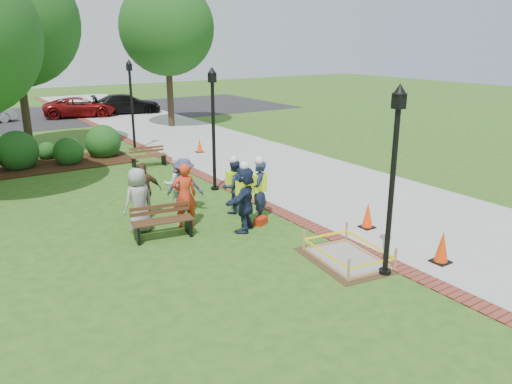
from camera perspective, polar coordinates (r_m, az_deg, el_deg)
ground at (r=13.17m, az=1.06°, el=-5.79°), size 100.00×100.00×0.00m
sidewalk at (r=23.82m, az=-2.62°, el=4.63°), size 6.00×60.00×0.02m
brick_edging at (r=22.38m, az=-9.79°, el=3.60°), size 0.50×60.00×0.03m
mulch_bed at (r=22.92m, az=-22.78°, el=2.84°), size 7.00×3.00×0.05m
parking_lot at (r=37.99m, az=-22.86°, el=7.96°), size 36.00×12.00×0.01m
wet_concrete_pad at (r=12.29m, az=10.40°, el=-6.63°), size 1.99×2.51×0.55m
bench_near at (r=13.59m, az=-10.58°, el=-4.09°), size 1.68×0.79×0.87m
bench_far at (r=21.48m, az=-12.16°, el=3.56°), size 1.52×0.63×0.80m
cone_front at (r=12.65m, az=20.49°, el=-6.00°), size 0.41×0.41×0.81m
cone_back at (r=14.36m, az=12.64°, el=-2.70°), size 0.38×0.38×0.76m
cone_far at (r=23.73m, az=-6.47°, el=5.27°), size 0.34×0.34×0.67m
toolbox at (r=14.39m, az=0.55°, el=-3.32°), size 0.48×0.38×0.21m
lamp_near at (r=11.05m, az=15.43°, el=2.66°), size 0.28×0.28×4.26m
lamp_mid at (r=17.27m, az=-4.91°, el=8.20°), size 0.28×0.28×4.26m
lamp_far at (r=24.54m, az=-14.06°, el=10.36°), size 0.28×0.28×4.26m
tree_back at (r=25.46m, az=-25.99°, el=17.03°), size 5.67×5.67×8.69m
tree_right at (r=31.08m, az=-10.16°, el=17.96°), size 5.53×5.53×8.55m
shrub_b at (r=22.91m, az=-25.41°, el=2.46°), size 1.70×1.70×1.70m
shrub_c at (r=22.87m, az=-20.50°, el=3.01°), size 1.25×1.25×1.25m
shrub_d at (r=23.81m, az=-16.93°, el=3.87°), size 1.58×1.58×1.58m
shrub_e at (r=24.15m, az=-22.67°, el=3.47°), size 0.85×0.85×0.85m
casual_person_a at (r=13.98m, az=-13.27°, el=-0.93°), size 0.66×0.51×1.81m
casual_person_b at (r=14.13m, az=-8.15°, el=-0.39°), size 0.67×0.52×1.84m
casual_person_c at (r=15.66m, az=-9.11°, el=0.93°), size 0.56×0.39×1.65m
casual_person_d at (r=15.07m, az=-12.63°, el=0.16°), size 0.60×0.45×1.69m
casual_person_e at (r=15.31m, az=-8.14°, el=0.69°), size 0.64×0.59×1.70m
hivis_worker_a at (r=13.67m, az=-1.32°, el=-0.56°), size 0.69×0.67×1.98m
hivis_worker_b at (r=14.50m, az=0.33°, el=0.36°), size 0.64×0.67×1.92m
hivis_worker_c at (r=15.15m, az=-2.56°, el=0.85°), size 0.54×0.36×1.79m
parked_car_c at (r=36.97m, az=-19.34°, el=8.11°), size 2.97×4.83×1.47m
parked_car_d at (r=37.73m, az=-14.49°, el=8.68°), size 2.90×4.93×1.51m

